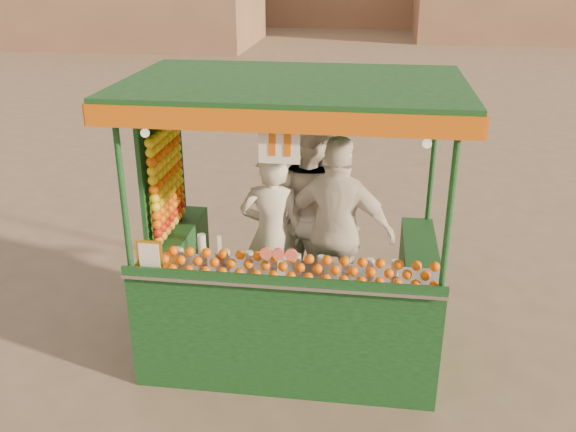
# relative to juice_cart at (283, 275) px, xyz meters

# --- Properties ---
(ground) EXTENTS (90.00, 90.00, 0.00)m
(ground) POSITION_rel_juice_cart_xyz_m (-0.15, 0.36, -0.81)
(ground) COLOR brown
(ground) RESTS_ON ground
(juice_cart) EXTENTS (2.74, 1.78, 2.49)m
(juice_cart) POSITION_rel_juice_cart_xyz_m (0.00, 0.00, 0.00)
(juice_cart) COLOR #0E3614
(juice_cart) RESTS_ON ground
(vendor_left) EXTENTS (0.60, 0.43, 1.56)m
(vendor_left) POSITION_rel_juice_cart_xyz_m (-0.14, 0.26, 0.26)
(vendor_left) COLOR silver
(vendor_left) RESTS_ON ground
(vendor_middle) EXTENTS (1.08, 0.98, 1.81)m
(vendor_middle) POSITION_rel_juice_cart_xyz_m (0.17, 0.60, 0.39)
(vendor_middle) COLOR silver
(vendor_middle) RESTS_ON ground
(vendor_right) EXTENTS (1.08, 0.61, 1.73)m
(vendor_right) POSITION_rel_juice_cart_xyz_m (0.45, 0.22, 0.35)
(vendor_right) COLOR white
(vendor_right) RESTS_ON ground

